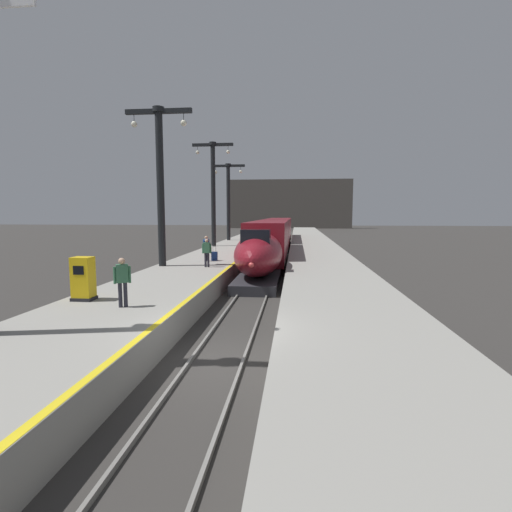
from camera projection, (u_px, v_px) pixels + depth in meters
ground_plane at (216, 364)px, 10.83m from camera, size 260.00×260.00×0.00m
platform_left at (228, 254)px, 35.66m from camera, size 4.80×110.00×1.05m
platform_right at (316, 255)px, 34.82m from camera, size 4.80×110.00×1.05m
platform_left_safety_stripe at (253, 248)px, 35.36m from camera, size 0.20×107.80×0.01m
rail_main_left at (266, 256)px, 38.08m from camera, size 0.08×110.00×0.12m
rail_main_right at (281, 256)px, 37.93m from camera, size 0.08×110.00×0.12m
highspeed_train_main at (274, 237)px, 37.88m from camera, size 2.92×39.06×3.60m
station_column_mid at (160, 172)px, 22.83m from camera, size 4.00×0.68×9.38m
station_column_far at (213, 185)px, 37.39m from camera, size 4.00×0.68×10.03m
station_column_distant at (228, 194)px, 45.76m from camera, size 4.00×0.68×9.06m
passenger_near_edge at (206, 246)px, 25.70m from camera, size 0.38×0.51×1.69m
passenger_mid_platform at (122, 278)px, 12.99m from camera, size 0.51×0.38×1.69m
passenger_far_waiting at (207, 251)px, 22.80m from camera, size 0.57×0.23×1.69m
rolling_suitcase at (214, 256)px, 26.05m from camera, size 0.40×0.22×0.98m
ticket_machine_yellow at (83, 280)px, 14.06m from camera, size 0.76×0.62×1.60m
terminus_back_wall at (289, 204)px, 110.89m from camera, size 36.00×2.00×14.00m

